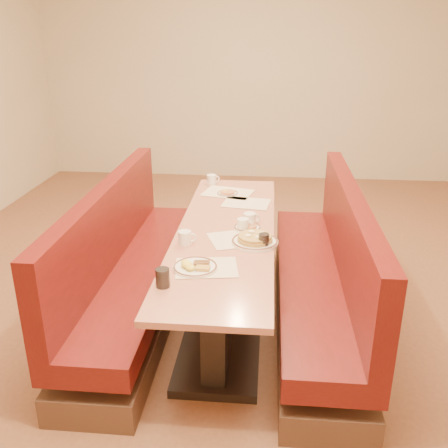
# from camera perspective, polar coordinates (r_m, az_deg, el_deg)

# --- Properties ---
(ground) EXTENTS (8.00, 8.00, 0.00)m
(ground) POSITION_cam_1_polar(r_m,az_deg,el_deg) (3.97, 0.19, -10.73)
(ground) COLOR #9E6647
(ground) RESTS_ON ground
(room_envelope) EXTENTS (6.04, 8.04, 2.82)m
(room_envelope) POSITION_cam_1_polar(r_m,az_deg,el_deg) (3.36, 0.23, 18.31)
(room_envelope) COLOR beige
(room_envelope) RESTS_ON ground
(diner_table) EXTENTS (0.70, 2.50, 0.75)m
(diner_table) POSITION_cam_1_polar(r_m,az_deg,el_deg) (3.79, 0.19, -5.94)
(diner_table) COLOR black
(diner_table) RESTS_ON ground
(booth_left) EXTENTS (0.55, 2.50, 1.05)m
(booth_left) POSITION_cam_1_polar(r_m,az_deg,el_deg) (3.92, -10.59, -5.55)
(booth_left) COLOR #4C3326
(booth_left) RESTS_ON ground
(booth_right) EXTENTS (0.55, 2.50, 1.05)m
(booth_right) POSITION_cam_1_polar(r_m,az_deg,el_deg) (3.80, 11.32, -6.47)
(booth_right) COLOR #4C3326
(booth_right) RESTS_ON ground
(placemat_near_left) EXTENTS (0.41, 0.33, 0.00)m
(placemat_near_left) POSITION_cam_1_polar(r_m,az_deg,el_deg) (3.06, -2.01, -5.00)
(placemat_near_left) COLOR #F8E3C2
(placemat_near_left) RESTS_ON diner_table
(placemat_near_right) EXTENTS (0.49, 0.43, 0.00)m
(placemat_near_right) POSITION_cam_1_polar(r_m,az_deg,el_deg) (3.47, 1.79, -1.67)
(placemat_near_right) COLOR #F8E3C2
(placemat_near_right) RESTS_ON diner_table
(placemat_far_left) EXTENTS (0.48, 0.40, 0.00)m
(placemat_far_left) POSITION_cam_1_polar(r_m,az_deg,el_deg) (4.43, 0.45, 3.61)
(placemat_far_left) COLOR #F8E3C2
(placemat_far_left) RESTS_ON diner_table
(placemat_far_right) EXTENTS (0.42, 0.34, 0.00)m
(placemat_far_right) POSITION_cam_1_polar(r_m,az_deg,el_deg) (4.17, 2.57, 2.41)
(placemat_far_right) COLOR #F8E3C2
(placemat_far_right) RESTS_ON diner_table
(pancake_plate) EXTENTS (0.32, 0.32, 0.07)m
(pancake_plate) POSITION_cam_1_polar(r_m,az_deg,el_deg) (3.40, 3.55, -1.84)
(pancake_plate) COLOR white
(pancake_plate) RESTS_ON diner_table
(eggs_plate) EXTENTS (0.27, 0.27, 0.06)m
(eggs_plate) POSITION_cam_1_polar(r_m,az_deg,el_deg) (3.05, -3.38, -4.89)
(eggs_plate) COLOR white
(eggs_plate) RESTS_ON diner_table
(extra_plate_mid) EXTENTS (0.20, 0.20, 0.04)m
(extra_plate_mid) POSITION_cam_1_polar(r_m,az_deg,el_deg) (3.65, 2.67, -0.33)
(extra_plate_mid) COLOR white
(extra_plate_mid) RESTS_ON diner_table
(extra_plate_far) EXTENTS (0.19, 0.19, 0.04)m
(extra_plate_far) POSITION_cam_1_polar(r_m,az_deg,el_deg) (4.39, 0.41, 3.56)
(extra_plate_far) COLOR white
(extra_plate_far) RESTS_ON diner_table
(coffee_mug_a) EXTENTS (0.12, 0.08, 0.09)m
(coffee_mug_a) POSITION_cam_1_polar(r_m,az_deg,el_deg) (3.60, 2.23, -0.06)
(coffee_mug_a) COLOR white
(coffee_mug_a) RESTS_ON diner_table
(coffee_mug_b) EXTENTS (0.12, 0.09, 0.09)m
(coffee_mug_b) POSITION_cam_1_polar(r_m,az_deg,el_deg) (3.38, -4.44, -1.56)
(coffee_mug_b) COLOR white
(coffee_mug_b) RESTS_ON diner_table
(coffee_mug_c) EXTENTS (0.12, 0.09, 0.10)m
(coffee_mug_c) POSITION_cam_1_polar(r_m,az_deg,el_deg) (3.69, 2.98, 0.55)
(coffee_mug_c) COLOR white
(coffee_mug_c) RESTS_ON diner_table
(coffee_mug_d) EXTENTS (0.12, 0.09, 0.09)m
(coffee_mug_d) POSITION_cam_1_polar(r_m,az_deg,el_deg) (4.67, -1.39, 5.11)
(coffee_mug_d) COLOR white
(coffee_mug_d) RESTS_ON diner_table
(soda_tumbler_near) EXTENTS (0.08, 0.08, 0.11)m
(soda_tumbler_near) POSITION_cam_1_polar(r_m,az_deg,el_deg) (2.85, -7.03, -6.13)
(soda_tumbler_near) COLOR black
(soda_tumbler_near) RESTS_ON diner_table
(soda_tumbler_mid) EXTENTS (0.07, 0.07, 0.10)m
(soda_tumbler_mid) POSITION_cam_1_polar(r_m,az_deg,el_deg) (3.33, 4.56, -1.93)
(soda_tumbler_mid) COLOR black
(soda_tumbler_mid) RESTS_ON diner_table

